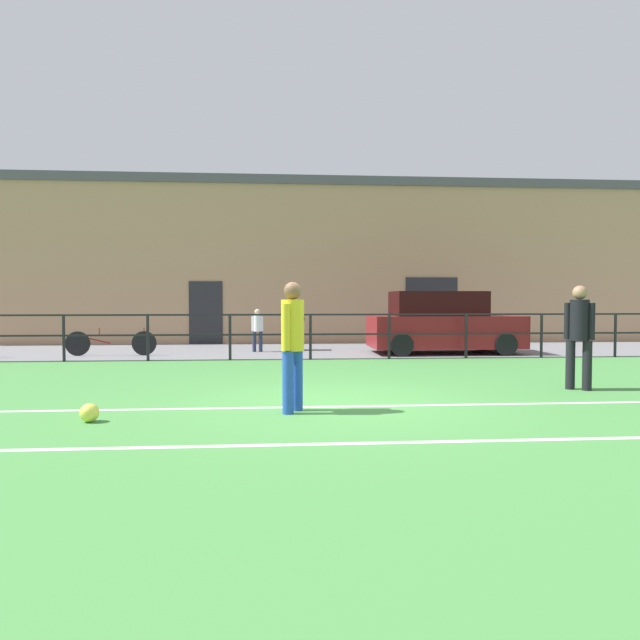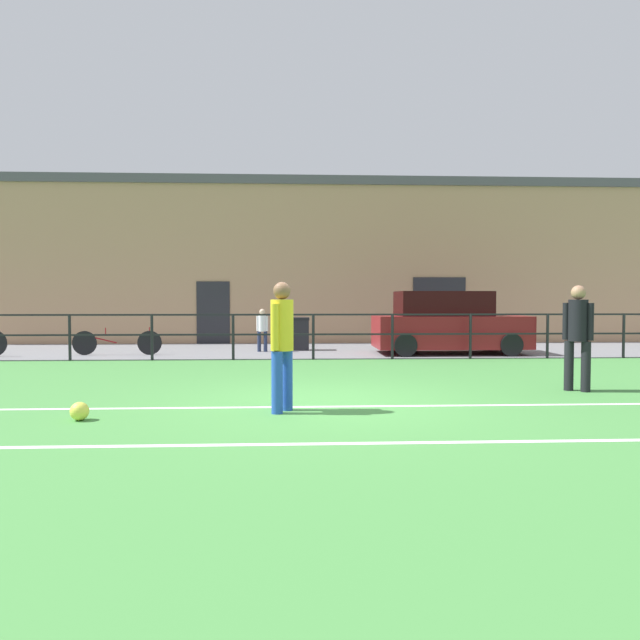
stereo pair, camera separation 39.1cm
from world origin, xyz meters
TOP-DOWN VIEW (x-y plane):
  - ground at (0.00, 0.00)m, footprint 60.00×44.00m
  - field_line_touchline at (0.00, -0.33)m, footprint 36.00×0.11m
  - field_line_hash at (0.00, -2.41)m, footprint 36.00×0.11m
  - pavement_strip at (0.00, 8.50)m, footprint 48.00×5.00m
  - perimeter_fence at (0.00, 6.00)m, footprint 36.07×0.07m
  - clubhouse_facade at (0.00, 12.20)m, footprint 28.00×2.56m
  - player_goalkeeper at (4.19, 0.85)m, footprint 0.41×0.33m
  - player_striker at (-0.66, -0.67)m, footprint 0.31×0.43m
  - soccer_ball_match at (-3.19, -1.10)m, footprint 0.23×0.23m
  - spectator_child at (-1.38, 7.99)m, footprint 0.33×0.21m
  - parked_car_red at (3.74, 7.21)m, footprint 4.10×1.89m
  - bicycle_parked_0 at (-5.22, 7.20)m, footprint 2.36×0.04m
  - trash_bin_0 at (-0.32, 8.42)m, footprint 0.57×0.49m

SIDE VIEW (x-z plane):
  - ground at x=0.00m, z-range -0.04..0.00m
  - field_line_touchline at x=0.00m, z-range 0.00..0.00m
  - field_line_hash at x=0.00m, z-range 0.00..0.00m
  - pavement_strip at x=0.00m, z-range 0.00..0.02m
  - soccer_ball_match at x=-3.19m, z-range 0.00..0.23m
  - bicycle_parked_0 at x=-5.22m, z-range -0.01..0.73m
  - trash_bin_0 at x=-0.32m, z-range 0.02..0.98m
  - spectator_child at x=-1.38m, z-range 0.10..1.32m
  - perimeter_fence at x=0.00m, z-range 0.17..1.32m
  - parked_car_red at x=3.74m, z-range -0.03..1.68m
  - player_goalkeeper at x=4.19m, z-range 0.12..1.87m
  - player_striker at x=-0.66m, z-range 0.12..1.87m
  - clubhouse_facade at x=0.00m, z-range 0.01..5.66m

